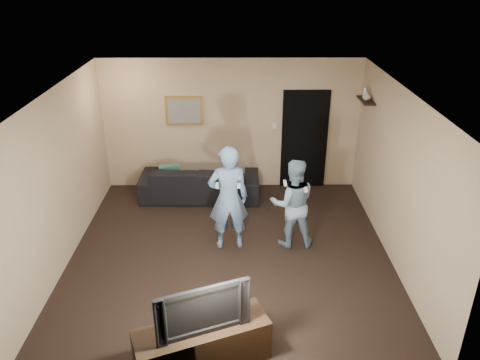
{
  "coord_description": "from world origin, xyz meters",
  "views": [
    {
      "loc": [
        0.11,
        -6.23,
        4.24
      ],
      "look_at": [
        0.16,
        0.3,
        1.15
      ],
      "focal_mm": 35.0,
      "sensor_mm": 36.0,
      "label": 1
    }
  ],
  "objects_px": {
    "tv_console": "(202,345)",
    "wii_player_left": "(228,198)",
    "sofa": "(200,182)",
    "television": "(201,305)",
    "wii_player_right": "(293,203)"
  },
  "relations": [
    {
      "from": "sofa",
      "to": "wii_player_right",
      "type": "bearing_deg",
      "value": 135.14
    },
    {
      "from": "television",
      "to": "wii_player_left",
      "type": "relative_size",
      "value": 0.61
    },
    {
      "from": "sofa",
      "to": "tv_console",
      "type": "relative_size",
      "value": 1.49
    },
    {
      "from": "television",
      "to": "tv_console",
      "type": "bearing_deg",
      "value": 0.0
    },
    {
      "from": "sofa",
      "to": "wii_player_left",
      "type": "distance_m",
      "value": 1.91
    },
    {
      "from": "wii_player_left",
      "to": "wii_player_right",
      "type": "bearing_deg",
      "value": 3.03
    },
    {
      "from": "tv_console",
      "to": "wii_player_left",
      "type": "relative_size",
      "value": 0.88
    },
    {
      "from": "sofa",
      "to": "wii_player_right",
      "type": "distance_m",
      "value": 2.36
    },
    {
      "from": "tv_console",
      "to": "wii_player_left",
      "type": "bearing_deg",
      "value": 62.5
    },
    {
      "from": "tv_console",
      "to": "television",
      "type": "bearing_deg",
      "value": 0.0
    },
    {
      "from": "wii_player_right",
      "to": "sofa",
      "type": "bearing_deg",
      "value": 133.61
    },
    {
      "from": "sofa",
      "to": "television",
      "type": "xyz_separation_m",
      "value": [
        0.32,
        -4.18,
        0.49
      ]
    },
    {
      "from": "sofa",
      "to": "wii_player_left",
      "type": "bearing_deg",
      "value": 110.24
    },
    {
      "from": "tv_console",
      "to": "television",
      "type": "relative_size",
      "value": 1.44
    },
    {
      "from": "sofa",
      "to": "television",
      "type": "distance_m",
      "value": 4.22
    }
  ]
}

